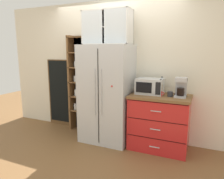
{
  "coord_description": "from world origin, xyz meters",
  "views": [
    {
      "loc": [
        1.57,
        -3.29,
        1.63
      ],
      "look_at": [
        0.1,
        0.02,
        0.95
      ],
      "focal_mm": 33.28,
      "sensor_mm": 36.0,
      "label": 1
    }
  ],
  "objects_px": {
    "microwave": "(150,86)",
    "mug_red": "(160,94)",
    "chalkboard_menu": "(60,93)",
    "coffee_maker": "(181,87)",
    "refrigerator": "(107,94)",
    "mug_charcoal": "(170,94)",
    "bottle_amber": "(160,88)",
    "bottle_clear": "(162,87)"
  },
  "relations": [
    {
      "from": "microwave",
      "to": "bottle_clear",
      "type": "relative_size",
      "value": 1.47
    },
    {
      "from": "mug_charcoal",
      "to": "chalkboard_menu",
      "type": "xyz_separation_m",
      "value": [
        -2.39,
        0.31,
        -0.23
      ]
    },
    {
      "from": "chalkboard_menu",
      "to": "microwave",
      "type": "bearing_deg",
      "value": -6.31
    },
    {
      "from": "refrigerator",
      "to": "coffee_maker",
      "type": "height_order",
      "value": "refrigerator"
    },
    {
      "from": "refrigerator",
      "to": "microwave",
      "type": "distance_m",
      "value": 0.78
    },
    {
      "from": "coffee_maker",
      "to": "mug_red",
      "type": "bearing_deg",
      "value": -166.79
    },
    {
      "from": "mug_red",
      "to": "bottle_amber",
      "type": "xyz_separation_m",
      "value": [
        -0.0,
        0.04,
        0.08
      ]
    },
    {
      "from": "refrigerator",
      "to": "bottle_clear",
      "type": "relative_size",
      "value": 5.81
    },
    {
      "from": "mug_red",
      "to": "microwave",
      "type": "bearing_deg",
      "value": 149.37
    },
    {
      "from": "chalkboard_menu",
      "to": "mug_charcoal",
      "type": "bearing_deg",
      "value": -7.34
    },
    {
      "from": "mug_charcoal",
      "to": "mug_red",
      "type": "bearing_deg",
      "value": -168.24
    },
    {
      "from": "mug_charcoal",
      "to": "mug_red",
      "type": "height_order",
      "value": "mug_red"
    },
    {
      "from": "mug_charcoal",
      "to": "mug_red",
      "type": "relative_size",
      "value": 1.08
    },
    {
      "from": "refrigerator",
      "to": "microwave",
      "type": "relative_size",
      "value": 3.94
    },
    {
      "from": "refrigerator",
      "to": "chalkboard_menu",
      "type": "bearing_deg",
      "value": 166.4
    },
    {
      "from": "microwave",
      "to": "mug_red",
      "type": "bearing_deg",
      "value": -30.63
    },
    {
      "from": "refrigerator",
      "to": "bottle_clear",
      "type": "xyz_separation_m",
      "value": [
        0.95,
        0.1,
        0.18
      ]
    },
    {
      "from": "microwave",
      "to": "chalkboard_menu",
      "type": "distance_m",
      "value": 2.07
    },
    {
      "from": "bottle_amber",
      "to": "bottle_clear",
      "type": "height_order",
      "value": "bottle_clear"
    },
    {
      "from": "microwave",
      "to": "coffee_maker",
      "type": "relative_size",
      "value": 1.42
    },
    {
      "from": "mug_red",
      "to": "chalkboard_menu",
      "type": "relative_size",
      "value": 0.08
    },
    {
      "from": "coffee_maker",
      "to": "mug_red",
      "type": "distance_m",
      "value": 0.34
    },
    {
      "from": "mug_charcoal",
      "to": "refrigerator",
      "type": "bearing_deg",
      "value": -179.9
    },
    {
      "from": "mug_red",
      "to": "bottle_clear",
      "type": "bearing_deg",
      "value": 90.87
    },
    {
      "from": "chalkboard_menu",
      "to": "coffee_maker",
      "type": "bearing_deg",
      "value": -6.01
    },
    {
      "from": "refrigerator",
      "to": "bottle_amber",
      "type": "height_order",
      "value": "refrigerator"
    },
    {
      "from": "refrigerator",
      "to": "mug_charcoal",
      "type": "xyz_separation_m",
      "value": [
        1.11,
        0.0,
        0.09
      ]
    },
    {
      "from": "refrigerator",
      "to": "mug_red",
      "type": "xyz_separation_m",
      "value": [
        0.95,
        -0.03,
        0.09
      ]
    },
    {
      "from": "coffee_maker",
      "to": "mug_charcoal",
      "type": "bearing_deg",
      "value": -165.33
    },
    {
      "from": "coffee_maker",
      "to": "mug_charcoal",
      "type": "distance_m",
      "value": 0.2
    },
    {
      "from": "coffee_maker",
      "to": "chalkboard_menu",
      "type": "relative_size",
      "value": 0.21
    },
    {
      "from": "coffee_maker",
      "to": "refrigerator",
      "type": "bearing_deg",
      "value": -178.09
    },
    {
      "from": "bottle_amber",
      "to": "mug_charcoal",
      "type": "bearing_deg",
      "value": -2.59
    },
    {
      "from": "mug_charcoal",
      "to": "bottle_amber",
      "type": "relative_size",
      "value": 0.45
    },
    {
      "from": "microwave",
      "to": "bottle_amber",
      "type": "xyz_separation_m",
      "value": [
        0.19,
        -0.07,
        -0.01
      ]
    },
    {
      "from": "refrigerator",
      "to": "bottle_amber",
      "type": "relative_size",
      "value": 6.45
    },
    {
      "from": "mug_red",
      "to": "bottle_amber",
      "type": "height_order",
      "value": "bottle_amber"
    },
    {
      "from": "mug_red",
      "to": "mug_charcoal",
      "type": "bearing_deg",
      "value": 11.76
    },
    {
      "from": "bottle_amber",
      "to": "chalkboard_menu",
      "type": "xyz_separation_m",
      "value": [
        -2.23,
        0.3,
        -0.31
      ]
    },
    {
      "from": "refrigerator",
      "to": "mug_charcoal",
      "type": "height_order",
      "value": "refrigerator"
    },
    {
      "from": "bottle_amber",
      "to": "coffee_maker",
      "type": "bearing_deg",
      "value": 6.02
    },
    {
      "from": "mug_red",
      "to": "chalkboard_menu",
      "type": "distance_m",
      "value": 2.27
    }
  ]
}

